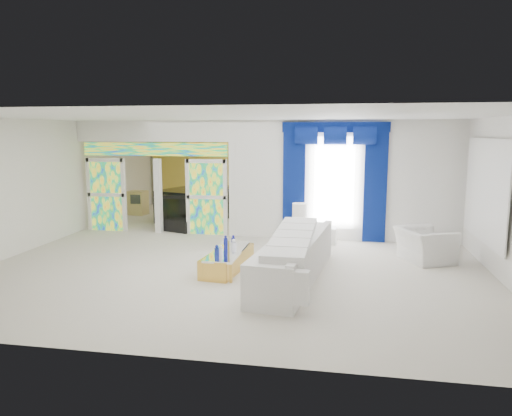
% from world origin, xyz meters
% --- Properties ---
extents(floor, '(12.00, 12.00, 0.00)m').
position_xyz_m(floor, '(0.00, 0.00, 0.00)').
color(floor, '#B7AF9E').
rests_on(floor, ground).
extents(dividing_wall, '(5.70, 0.18, 3.00)m').
position_xyz_m(dividing_wall, '(2.15, 1.00, 1.50)').
color(dividing_wall, white).
rests_on(dividing_wall, ground).
extents(dividing_header, '(4.30, 0.18, 0.55)m').
position_xyz_m(dividing_header, '(-2.85, 1.00, 2.73)').
color(dividing_header, white).
rests_on(dividing_header, dividing_wall).
extents(stained_panel_left, '(0.95, 0.04, 2.00)m').
position_xyz_m(stained_panel_left, '(-4.28, 1.00, 1.00)').
color(stained_panel_left, '#994C3F').
rests_on(stained_panel_left, ground).
extents(stained_panel_right, '(0.95, 0.04, 2.00)m').
position_xyz_m(stained_panel_right, '(-1.42, 1.00, 1.00)').
color(stained_panel_right, '#994C3F').
rests_on(stained_panel_right, ground).
extents(stained_transom, '(4.00, 0.05, 0.35)m').
position_xyz_m(stained_transom, '(-2.85, 1.00, 2.25)').
color(stained_transom, '#994C3F').
rests_on(stained_transom, dividing_header).
extents(window_pane, '(1.00, 0.02, 2.30)m').
position_xyz_m(window_pane, '(1.90, 0.90, 1.45)').
color(window_pane, white).
rests_on(window_pane, dividing_wall).
extents(blue_drape_left, '(0.55, 0.10, 2.80)m').
position_xyz_m(blue_drape_left, '(0.90, 0.87, 1.40)').
color(blue_drape_left, '#040C4B').
rests_on(blue_drape_left, ground).
extents(blue_drape_right, '(0.55, 0.10, 2.80)m').
position_xyz_m(blue_drape_right, '(2.90, 0.87, 1.40)').
color(blue_drape_right, '#040C4B').
rests_on(blue_drape_right, ground).
extents(blue_pelmet, '(2.60, 0.12, 0.25)m').
position_xyz_m(blue_pelmet, '(1.90, 0.87, 2.82)').
color(blue_pelmet, '#040C4B').
rests_on(blue_pelmet, dividing_wall).
extents(wall_mirror, '(0.04, 2.70, 1.90)m').
position_xyz_m(wall_mirror, '(4.94, -1.00, 1.55)').
color(wall_mirror, white).
rests_on(wall_mirror, ground).
extents(gold_curtains, '(9.70, 0.12, 2.90)m').
position_xyz_m(gold_curtains, '(0.00, 5.90, 1.50)').
color(gold_curtains, '#BD8D2D').
rests_on(gold_curtains, ground).
extents(white_sofa, '(1.27, 3.90, 0.73)m').
position_xyz_m(white_sofa, '(1.26, -2.50, 0.36)').
color(white_sofa, silver).
rests_on(white_sofa, ground).
extents(coffee_table, '(0.76, 1.75, 0.38)m').
position_xyz_m(coffee_table, '(-0.09, -2.20, 0.19)').
color(coffee_table, gold).
rests_on(coffee_table, ground).
extents(console_table, '(1.21, 0.43, 0.40)m').
position_xyz_m(console_table, '(1.39, 0.47, 0.20)').
color(console_table, white).
rests_on(console_table, ground).
extents(table_lamp, '(0.36, 0.36, 0.58)m').
position_xyz_m(table_lamp, '(1.09, 0.47, 0.69)').
color(table_lamp, silver).
rests_on(table_lamp, console_table).
extents(armchair, '(1.30, 1.37, 0.70)m').
position_xyz_m(armchair, '(3.84, -0.83, 0.35)').
color(armchair, silver).
rests_on(armchair, ground).
extents(grand_piano, '(2.05, 2.33, 0.98)m').
position_xyz_m(grand_piano, '(-2.38, 2.83, 0.49)').
color(grand_piano, black).
rests_on(grand_piano, ground).
extents(piano_bench, '(1.04, 0.68, 0.32)m').
position_xyz_m(piano_bench, '(-2.38, 1.23, 0.16)').
color(piano_bench, black).
rests_on(piano_bench, ground).
extents(tv_console, '(0.59, 0.55, 0.79)m').
position_xyz_m(tv_console, '(-4.53, 3.60, 0.39)').
color(tv_console, tan).
rests_on(tv_console, ground).
extents(chandelier, '(0.60, 0.60, 0.60)m').
position_xyz_m(chandelier, '(-2.30, 3.40, 2.65)').
color(chandelier, gold).
rests_on(chandelier, ceiling).
extents(decanters, '(0.22, 1.19, 0.28)m').
position_xyz_m(decanters, '(-0.11, -2.29, 0.47)').
color(decanters, navy).
rests_on(decanters, coffee_table).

